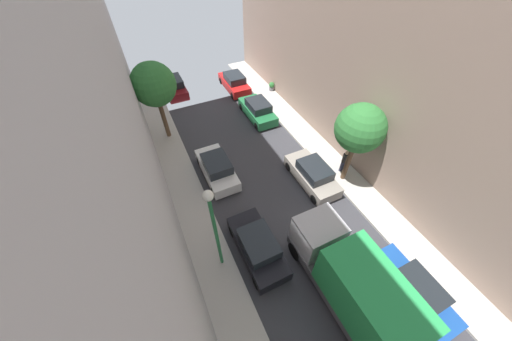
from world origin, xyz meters
name	(u,v)px	position (x,y,z in m)	size (l,w,h in m)	color
ground	(306,242)	(0.00, 0.00, 0.00)	(32.00, 32.00, 0.00)	#38383D
sidewalk_left	(221,281)	(-5.00, 0.00, 0.07)	(2.00, 44.00, 0.15)	#B7B2A8
sidewalk_right	(376,209)	(5.00, 0.00, 0.07)	(2.00, 44.00, 0.15)	#B7B2A8
parked_car_left_1	(258,246)	(-2.70, 0.60, 0.72)	(1.78, 4.20, 1.57)	black
parked_car_left_2	(217,168)	(-2.70, 6.80, 0.72)	(1.78, 4.20, 1.57)	white
parked_car_left_3	(174,86)	(-2.70, 18.69, 0.72)	(1.78, 4.20, 1.57)	maroon
parked_car_right_1	(412,291)	(2.70, -4.44, 0.72)	(1.78, 4.20, 1.57)	#194799
parked_car_right_2	(312,174)	(2.70, 3.60, 0.72)	(1.78, 4.20, 1.57)	gray
parked_car_right_3	(258,110)	(2.70, 11.74, 0.72)	(1.78, 4.20, 1.57)	#1E6638
parked_car_right_4	(234,83)	(2.70, 16.89, 0.72)	(1.78, 4.20, 1.57)	red
delivery_truck	(353,282)	(0.00, -3.15, 1.79)	(2.26, 6.60, 3.38)	#4C4C51
pedestrian	(344,160)	(5.08, 3.49, 1.07)	(0.40, 0.36, 1.72)	#2D334C
street_tree_0	(154,85)	(-4.73, 12.38, 4.44)	(2.98, 2.98, 5.81)	brown
street_tree_1	(360,129)	(4.73, 2.91, 4.22)	(2.82, 2.82, 5.51)	brown
potted_plant_1	(272,86)	(5.74, 14.98, 0.58)	(0.50, 0.50, 0.82)	slate
lamp_post	(214,222)	(-4.60, 0.90, 3.91)	(0.44, 0.44, 5.74)	#26723F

